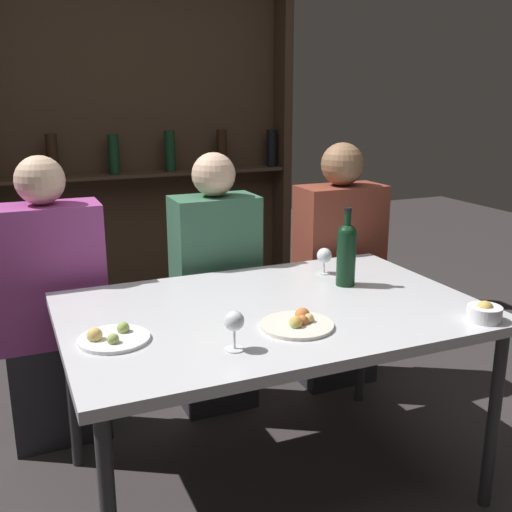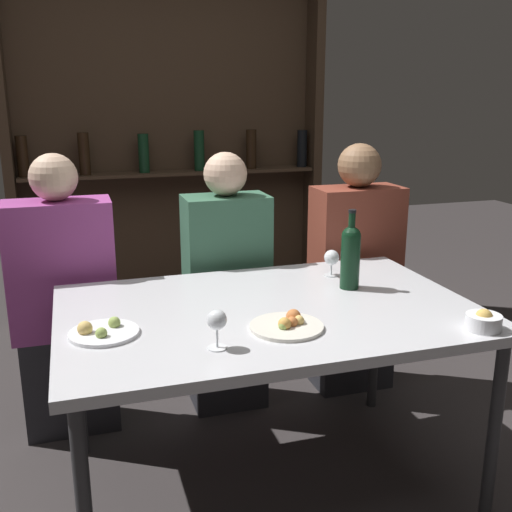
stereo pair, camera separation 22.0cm
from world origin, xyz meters
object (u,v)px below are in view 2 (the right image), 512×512
(wine_glass_1, at_px, (217,322))
(food_plate_0, at_px, (102,331))
(wine_glass_0, at_px, (332,258))
(wine_bottle, at_px, (351,254))
(food_plate_1, at_px, (288,325))
(seated_person_center, at_px, (227,291))
(snack_bowl, at_px, (483,321))
(seated_person_right, at_px, (354,277))
(seated_person_left, at_px, (65,307))

(wine_glass_1, xyz_separation_m, food_plate_0, (-0.32, 0.21, -0.07))
(wine_glass_0, xyz_separation_m, wine_glass_1, (-0.62, -0.57, 0.01))
(wine_bottle, bearing_deg, food_plate_0, -168.37)
(food_plate_1, height_order, seated_person_center, seated_person_center)
(food_plate_0, relative_size, food_plate_1, 0.92)
(food_plate_1, bearing_deg, seated_person_center, 88.77)
(food_plate_0, bearing_deg, wine_glass_0, 21.11)
(wine_bottle, height_order, snack_bowl, wine_bottle)
(wine_bottle, distance_m, snack_bowl, 0.57)
(food_plate_0, relative_size, seated_person_right, 0.18)
(seated_person_center, distance_m, seated_person_right, 0.65)
(snack_bowl, distance_m, seated_person_left, 1.67)
(snack_bowl, height_order, seated_person_right, seated_person_right)
(wine_glass_0, relative_size, wine_glass_1, 0.90)
(food_plate_0, bearing_deg, seated_person_right, 30.64)
(seated_person_center, bearing_deg, wine_glass_1, -106.13)
(food_plate_0, relative_size, snack_bowl, 1.93)
(food_plate_0, bearing_deg, wine_bottle, 11.63)
(snack_bowl, bearing_deg, seated_person_right, 85.99)
(wine_bottle, distance_m, seated_person_center, 0.71)
(snack_bowl, distance_m, seated_person_center, 1.21)
(snack_bowl, height_order, seated_person_center, seated_person_center)
(wine_bottle, distance_m, wine_glass_0, 0.18)
(seated_person_right, bearing_deg, snack_bowl, -94.01)
(wine_glass_0, relative_size, seated_person_right, 0.09)
(wine_bottle, bearing_deg, seated_person_right, 61.21)
(seated_person_left, bearing_deg, food_plate_0, -80.54)
(food_plate_0, height_order, seated_person_right, seated_person_right)
(snack_bowl, relative_size, seated_person_left, 0.09)
(wine_glass_1, height_order, seated_person_right, seated_person_right)
(wine_bottle, distance_m, food_plate_0, 0.97)
(snack_bowl, height_order, seated_person_left, seated_person_left)
(wine_glass_1, relative_size, snack_bowl, 1.07)
(wine_glass_1, xyz_separation_m, snack_bowl, (0.85, -0.11, -0.06))
(food_plate_0, distance_m, food_plate_1, 0.59)
(wine_bottle, relative_size, snack_bowl, 2.72)
(food_plate_1, bearing_deg, wine_bottle, 40.54)
(wine_bottle, xyz_separation_m, food_plate_0, (-0.94, -0.19, -0.13))
(food_plate_0, bearing_deg, food_plate_1, -12.00)
(wine_glass_0, relative_size, seated_person_left, 0.09)
(seated_person_center, xyz_separation_m, seated_person_right, (0.65, 0.00, 0.01))
(seated_person_left, distance_m, seated_person_center, 0.71)
(wine_bottle, relative_size, seated_person_left, 0.25)
(wine_glass_0, bearing_deg, food_plate_0, -158.89)
(seated_person_center, bearing_deg, wine_bottle, -56.98)
(wine_glass_0, distance_m, seated_person_center, 0.56)
(wine_glass_1, bearing_deg, food_plate_0, 147.11)
(wine_bottle, distance_m, seated_person_right, 0.68)
(wine_bottle, height_order, seated_person_right, seated_person_right)
(wine_bottle, xyz_separation_m, seated_person_center, (-0.35, 0.54, -0.29))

